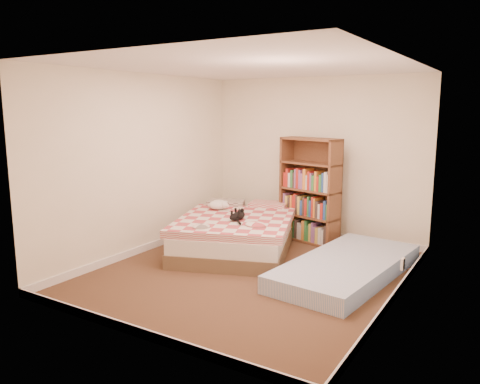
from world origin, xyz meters
The scene contains 6 objects.
room centered at (0.00, 0.00, 1.20)m, with size 3.51×4.01×2.51m.
bed centered at (-0.65, 0.75, 0.26)m, with size 2.09×2.48×0.56m.
bookshelf centered at (0.05, 1.70, 0.58)m, with size 1.03×0.55×1.59m.
floor_mattress centered at (1.06, 0.51, 0.10)m, with size 1.03×2.30×0.21m, color #7C9ECF.
black_cat centered at (-0.51, 0.52, 0.56)m, with size 0.24×0.56×0.13m.
white_dog centered at (-1.12, 0.93, 0.58)m, with size 0.40×0.40×0.14m.
Camera 1 is at (2.80, -4.84, 2.02)m, focal length 35.00 mm.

